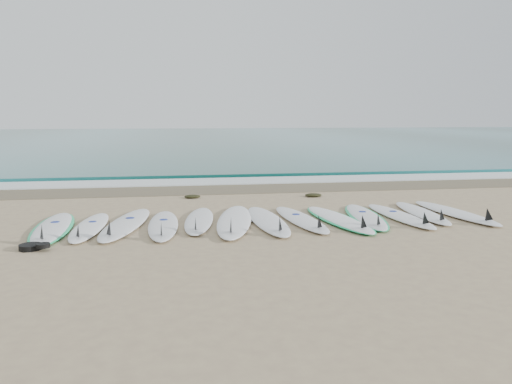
{
  "coord_description": "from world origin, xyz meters",
  "views": [
    {
      "loc": [
        -1.64,
        -8.82,
        1.96
      ],
      "look_at": [
        -0.06,
        0.98,
        0.4
      ],
      "focal_mm": 35.0,
      "sensor_mm": 36.0,
      "label": 1
    }
  ],
  "objects": [
    {
      "name": "ground",
      "position": [
        0.0,
        0.0,
        0.0
      ],
      "size": [
        120.0,
        120.0,
        0.0
      ],
      "primitive_type": "plane",
      "color": "tan"
    },
    {
      "name": "ocean",
      "position": [
        0.0,
        32.5,
        0.01
      ],
      "size": [
        120.0,
        55.0,
        0.03
      ],
      "primitive_type": "cube",
      "color": "#1A615F",
      "rests_on": "ground"
    },
    {
      "name": "wet_sand_band",
      "position": [
        0.0,
        4.1,
        0.01
      ],
      "size": [
        120.0,
        1.8,
        0.01
      ],
      "primitive_type": "cube",
      "color": "brown",
      "rests_on": "ground"
    },
    {
      "name": "foam_band",
      "position": [
        0.0,
        5.5,
        0.02
      ],
      "size": [
        120.0,
        1.4,
        0.04
      ],
      "primitive_type": "cube",
      "color": "silver",
      "rests_on": "ground"
    },
    {
      "name": "wave_crest",
      "position": [
        0.0,
        7.0,
        0.05
      ],
      "size": [
        120.0,
        1.0,
        0.1
      ],
      "primitive_type": "cube",
      "color": "#1A615F",
      "rests_on": "ground"
    },
    {
      "name": "surfboard_0",
      "position": [
        -3.74,
        -0.13,
        0.05
      ],
      "size": [
        0.8,
        2.64,
        0.33
      ],
      "rotation": [
        0.0,
        0.0,
        0.07
      ],
      "color": "white",
      "rests_on": "ground"
    },
    {
      "name": "surfboard_1",
      "position": [
        -3.13,
        -0.16,
        0.05
      ],
      "size": [
        0.58,
        2.36,
        0.3
      ],
      "rotation": [
        0.0,
        0.0,
        -0.04
      ],
      "color": "white",
      "rests_on": "ground"
    },
    {
      "name": "surfboard_2",
      "position": [
        -2.54,
        -0.06,
        0.06
      ],
      "size": [
        1.01,
        2.79,
        0.35
      ],
      "rotation": [
        0.0,
        0.0,
        -0.16
      ],
      "color": "white",
      "rests_on": "ground"
    },
    {
      "name": "surfboard_3",
      "position": [
        -1.89,
        -0.23,
        0.05
      ],
      "size": [
        0.54,
        2.47,
        0.32
      ],
      "rotation": [
        0.0,
        0.0,
        -0.01
      ],
      "color": "white",
      "rests_on": "ground"
    },
    {
      "name": "surfboard_4",
      "position": [
        -1.25,
        0.07,
        0.05
      ],
      "size": [
        0.77,
        2.44,
        0.31
      ],
      "rotation": [
        0.0,
        0.0,
        -0.11
      ],
      "color": "silver",
      "rests_on": "ground"
    },
    {
      "name": "surfboard_5",
      "position": [
        -0.63,
        -0.13,
        0.06
      ],
      "size": [
        1.09,
        2.96,
        0.37
      ],
      "rotation": [
        0.0,
        0.0,
        -0.17
      ],
      "color": "white",
      "rests_on": "ground"
    },
    {
      "name": "surfboard_6",
      "position": [
        -0.02,
        -0.18,
        0.06
      ],
      "size": [
        0.63,
        2.68,
        0.34
      ],
      "rotation": [
        0.0,
        0.0,
        0.03
      ],
      "color": "white",
      "rests_on": "ground"
    },
    {
      "name": "surfboard_7",
      "position": [
        0.61,
        -0.14,
        0.06
      ],
      "size": [
        0.76,
        2.52,
        0.32
      ],
      "rotation": [
        0.0,
        0.0,
        0.1
      ],
      "color": "white",
      "rests_on": "ground"
    },
    {
      "name": "surfboard_8",
      "position": [
        1.29,
        -0.22,
        0.05
      ],
      "size": [
        0.94,
        2.62,
        0.32
      ],
      "rotation": [
        0.0,
        0.0,
        0.13
      ],
      "color": "white",
      "rests_on": "ground"
    },
    {
      "name": "surfboard_9",
      "position": [
        1.87,
        -0.06,
        0.05
      ],
      "size": [
        0.93,
        2.54,
        0.32
      ],
      "rotation": [
        0.0,
        0.0,
        -0.14
      ],
      "color": "silver",
      "rests_on": "ground"
    },
    {
      "name": "surfboard_10",
      "position": [
        2.54,
        -0.14,
        0.05
      ],
      "size": [
        0.65,
        2.48,
        0.31
      ],
      "rotation": [
        0.0,
        0.0,
        0.06
      ],
      "color": "white",
      "rests_on": "ground"
    },
    {
      "name": "surfboard_11",
      "position": [
        3.09,
        0.08,
        0.05
      ],
      "size": [
        0.66,
        2.4,
        0.3
      ],
      "rotation": [
        0.0,
        0.0,
        -0.07
      ],
      "color": "white",
      "rests_on": "ground"
    },
    {
      "name": "surfboard_12",
      "position": [
        3.74,
        -0.04,
        0.06
      ],
      "size": [
        0.77,
        2.64,
        0.33
      ],
      "rotation": [
        0.0,
        0.0,
        0.09
      ],
      "color": "white",
      "rests_on": "ground"
    },
    {
      "name": "seaweed_near",
      "position": [
        -1.28,
        2.84,
        0.04
      ],
      "size": [
        0.38,
        0.29,
        0.07
      ],
      "primitive_type": "ellipsoid",
      "color": "black",
      "rests_on": "ground"
    },
    {
      "name": "seaweed_far",
      "position": [
        1.59,
        2.57,
        0.04
      ],
      "size": [
        0.41,
        0.32,
        0.08
      ],
      "primitive_type": "ellipsoid",
      "color": "black",
      "rests_on": "ground"
    },
    {
      "name": "leash_coil",
      "position": [
        -3.72,
        -1.36,
        0.05
      ],
      "size": [
        0.46,
        0.36,
        0.11
      ],
      "color": "black",
      "rests_on": "ground"
    }
  ]
}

